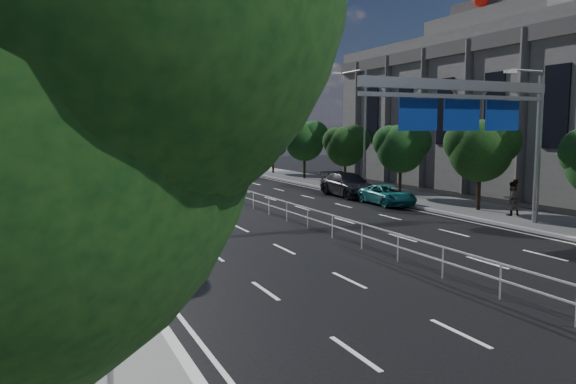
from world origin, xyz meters
TOP-DOWN VIEW (x-y plane):
  - ground at (0.00, 0.00)m, footprint 160.00×160.00m
  - kerb_near at (-9.00, 0.00)m, footprint 0.25×140.00m
  - median_fence at (0.00, 22.50)m, footprint 0.05×85.00m
  - toilet_sign at (-10.95, 0.00)m, footprint 1.62×0.18m
  - overhead_gantry at (6.74, 10.05)m, footprint 10.24×0.38m
  - streetlight_far at (10.50, 26.00)m, footprint 2.78×2.40m
  - civic_hall at (23.72, 22.00)m, footprint 14.40×36.00m
  - near_tree_back at (-11.94, 17.97)m, footprint 4.84×4.51m
  - far_tree_d at (11.25, 14.48)m, footprint 3.85×3.59m
  - far_tree_e at (11.25, 21.98)m, footprint 3.63×3.38m
  - far_tree_f at (11.24, 29.48)m, footprint 3.52×3.28m
  - far_tree_g at (11.25, 36.98)m, footprint 3.96×3.69m
  - far_tree_h at (11.24, 44.48)m, footprint 3.41×3.18m
  - white_minivan at (-6.34, 28.31)m, footprint 2.07×4.28m
  - red_bus at (-3.87, 50.85)m, footprint 3.00×11.32m
  - near_car_silver at (-5.55, 29.73)m, footprint 2.20×5.12m
  - near_car_dark at (-3.39, 53.81)m, footprint 2.16×4.87m
  - parked_car_teal at (8.30, 19.23)m, footprint 2.25×4.50m
  - parked_car_dark at (8.30, 24.02)m, footprint 2.44×5.67m
  - pedestrian_a at (13.29, 13.93)m, footprint 0.71×0.57m
  - pedestrian_b at (11.27, 12.17)m, footprint 1.00×0.86m

SIDE VIEW (x-z plane):
  - ground at x=0.00m, z-range 0.00..0.00m
  - kerb_near at x=-9.00m, z-range -0.01..0.15m
  - median_fence at x=0.00m, z-range 0.01..1.04m
  - parked_car_teal at x=8.30m, z-range 0.00..1.22m
  - near_car_dark at x=-3.39m, z-range 0.00..1.55m
  - parked_car_dark at x=8.30m, z-range 0.00..1.63m
  - near_car_silver at x=-5.55m, z-range 0.00..1.72m
  - white_minivan at x=-6.34m, z-range -0.02..1.80m
  - pedestrian_a at x=13.29m, z-range 0.14..1.83m
  - pedestrian_b at x=11.27m, z-range 0.14..1.93m
  - red_bus at x=-3.87m, z-range 0.07..3.43m
  - toilet_sign at x=-10.95m, z-range 0.77..5.11m
  - far_tree_h at x=11.24m, z-range 0.97..5.88m
  - far_tree_f at x=11.24m, z-range 0.98..6.00m
  - far_tree_e at x=11.25m, z-range 0.99..6.12m
  - far_tree_d at x=11.25m, z-range 1.02..6.36m
  - far_tree_g at x=11.25m, z-range 1.03..6.48m
  - near_tree_back at x=-11.94m, z-range 1.27..7.96m
  - streetlight_far at x=10.50m, z-range 0.71..9.71m
  - overhead_gantry at x=6.74m, z-range 1.88..9.33m
  - civic_hall at x=23.72m, z-range -0.91..13.44m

